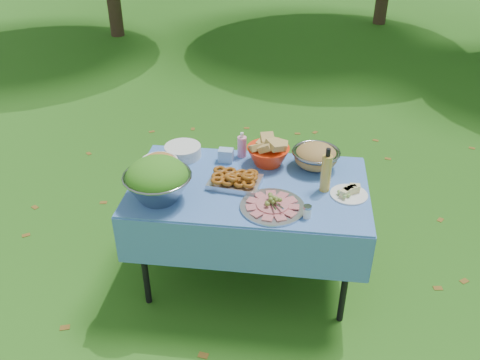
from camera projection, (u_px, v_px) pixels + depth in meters
The scene contains 14 objects.
ground at pixel (248, 276), 3.55m from camera, with size 80.00×80.00×0.00m, color #13390A.
picnic_table at pixel (248, 233), 3.35m from camera, with size 1.46×0.86×0.76m, color #84D0FF.
salad_bowl at pixel (157, 180), 2.94m from camera, with size 0.40×0.40×0.26m, color gray, non-canonical shape.
pasta_bowl_white at pixel (159, 164), 3.23m from camera, with size 0.23×0.23×0.13m, color white, non-canonical shape.
plate_stack at pixel (183, 151), 3.42m from camera, with size 0.25×0.25×0.08m, color white.
wipes_box at pixel (226, 155), 3.37m from camera, with size 0.10×0.07×0.09m, color #92BFEE.
sanitizer_bottle at pixel (242, 145), 3.40m from camera, with size 0.06×0.06×0.18m, color pink.
bread_bowl at pixel (268, 151), 3.31m from camera, with size 0.28×0.28×0.19m, color #F3320F, non-canonical shape.
pasta_bowl_steel at pixel (316, 156), 3.28m from camera, with size 0.31×0.31×0.16m, color gray, non-canonical shape.
fried_tray at pixel (235, 180), 3.12m from camera, with size 0.31×0.22×0.07m, color #BCBBC1.
charcuterie_platter at pixel (273, 202), 2.91m from camera, with size 0.38×0.38×0.09m, color #B1B4B8.
oil_bottle at pixel (326, 170), 3.02m from camera, with size 0.06×0.06×0.29m, color gold.
cheese_plate at pixel (349, 191), 3.03m from camera, with size 0.22×0.22×0.06m, color white.
shaker at pixel (307, 212), 2.83m from camera, with size 0.05×0.05×0.08m, color white.
Camera 1 is at (0.27, -2.63, 2.46)m, focal length 38.00 mm.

